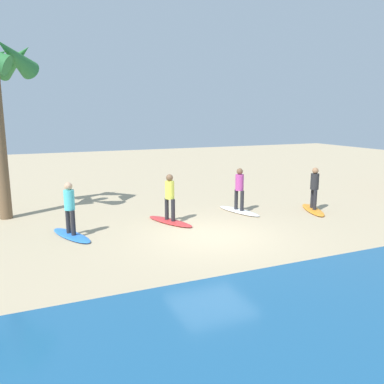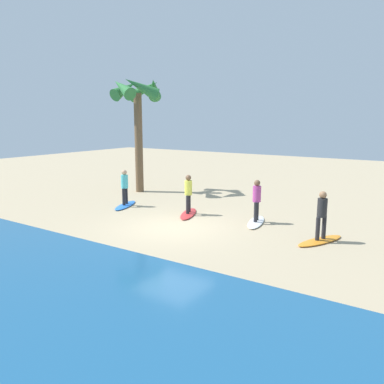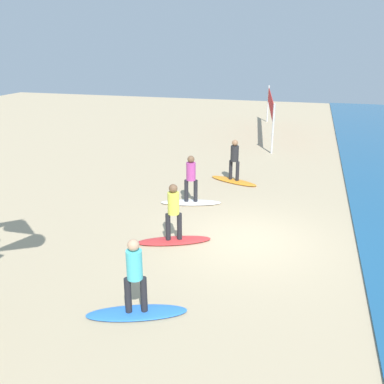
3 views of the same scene
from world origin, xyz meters
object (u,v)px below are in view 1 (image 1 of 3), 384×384
surfboard_blue (71,235)px  surfboard_red (170,221)px  surfboard_white (239,211)px  surfer_white (239,186)px  surfer_blue (69,204)px  surfer_orange (314,185)px  surfboard_orange (313,210)px  surfer_red (170,194)px

surfboard_blue → surfboard_red: bearing=73.9°
surfboard_white → surfboard_red: 3.02m
surfer_white → surfer_blue: (6.40, 0.65, 0.00)m
surfer_orange → surfboard_red: surfer_orange is taller
surfer_white → surfboard_red: size_ratio=0.78×
surfboard_white → surfboard_blue: same height
surfboard_white → surfer_blue: bearing=-99.1°
surfboard_orange → surfboard_white: size_ratio=1.00×
surfer_red → surfboard_white: bearing=-173.3°
surfboard_orange → surfer_orange: surfer_orange is taller
surfer_orange → surfer_white: 2.97m
surfboard_orange → surfboard_red: (5.79, -0.65, 0.00)m
surfboard_white → surfboard_blue: size_ratio=1.00×
surfboard_orange → surfer_blue: bearing=-69.9°
surfer_white → surfer_red: 3.02m
surfboard_orange → surfboard_blue: bearing=-69.9°
surfboard_blue → surfboard_white: bearing=74.7°
surfer_red → surfer_blue: 3.41m
surfboard_blue → surfer_blue: (0.00, 0.00, 0.99)m
surfboard_orange → surfer_orange: size_ratio=1.28×
surfboard_orange → surfboard_red: bearing=-74.1°
surfer_orange → surfer_white: (2.79, -1.00, 0.00)m
surfer_red → surfboard_blue: size_ratio=0.78×
surfboard_orange → surfer_red: 5.91m
surfboard_white → surfboard_red: same height
surfboard_white → surfer_white: size_ratio=1.28×
surfboard_white → surfboard_red: size_ratio=1.00×
surfer_blue → surfer_white: bearing=-174.2°
surfer_orange → surfboard_white: surfer_orange is taller
surfer_orange → surfer_red: same height
surfer_orange → surfer_red: (5.79, -0.65, 0.00)m
surfboard_red → surfer_white: bearing=73.4°
surfboard_red → surfer_red: (0.00, 0.00, 0.99)m
surfer_white → surfer_red: (3.00, 0.35, 0.00)m
surfboard_orange → surfer_blue: (9.19, -0.35, 0.99)m
surfer_orange → surfboard_red: size_ratio=0.78×
surfer_blue → surfboard_white: bearing=-174.2°
surfer_white → surfboard_blue: 6.51m
surfboard_white → surfer_red: surfer_red is taller
surfer_orange → surfer_blue: size_ratio=1.00×
surfboard_blue → surfboard_orange: bearing=66.7°
surfer_white → surfer_red: size_ratio=1.00×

